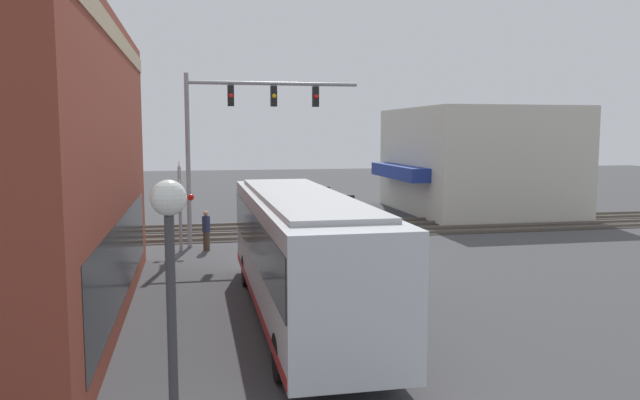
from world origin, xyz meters
name	(u,v)px	position (x,y,z in m)	size (l,w,h in m)	color
ground_plane	(338,259)	(0.00, 0.00, 0.00)	(120.00, 120.00, 0.00)	#424244
shop_building	(476,160)	(13.11, -12.07, 3.26)	(11.44, 10.40, 6.53)	beige
city_bus	(301,249)	(-7.38, 2.80, 1.88)	(12.16, 2.59, 3.41)	silver
traffic_signal_gantry	(239,119)	(3.90, 3.58, 5.60)	(0.42, 7.63, 7.57)	gray
crossing_signal	(180,198)	(3.03, 6.17, 2.30)	(1.41, 1.18, 3.81)	gray
streetlamp	(172,325)	(-16.10, 5.91, 2.68)	(0.44, 0.44, 4.48)	#38383A
rail_track_near	(310,235)	(6.00, 0.00, 0.03)	(2.60, 60.00, 0.15)	#332D28
rail_track_far	(300,225)	(9.20, 0.00, 0.03)	(2.60, 60.00, 0.15)	#332D28
parked_car_white	(335,206)	(11.83, -2.60, 0.68)	(4.49, 1.82, 1.47)	silver
parked_car_black	(315,196)	(18.23, -2.60, 0.65)	(4.24, 1.82, 1.39)	black
pedestrian_near_bus	(397,295)	(-9.15, 0.65, 0.95)	(0.34, 0.34, 1.85)	#2D3351
pedestrian_at_crossing	(206,230)	(2.94, 5.11, 0.87)	(0.34, 0.34, 1.71)	#473828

